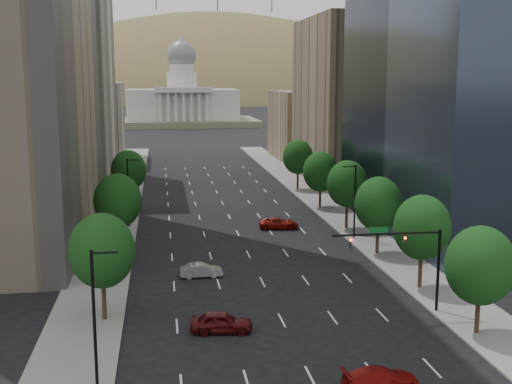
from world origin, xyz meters
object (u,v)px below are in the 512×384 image
car_red_near (381,379)px  car_silver (201,270)px  traffic_signal (410,253)px  car_red_far (279,223)px  car_maroon (221,322)px  capitol (183,104)px

car_red_near → car_silver: (-9.55, 24.86, -0.03)m
traffic_signal → car_red_far: (-5.03, 31.65, -4.47)m
car_silver → car_red_far: 22.21m
traffic_signal → car_maroon: size_ratio=1.93×
capitol → car_red_far: capitol is taller
traffic_signal → car_silver: (-16.17, 12.45, -4.50)m
capitol → car_red_far: (5.50, -188.06, -7.87)m
capitol → car_maroon: capitol is taller
traffic_signal → car_red_near: 14.76m
traffic_signal → car_silver: size_ratio=2.22×
capitol → car_red_near: capitol is taller
traffic_signal → car_red_near: (-6.62, -12.42, -4.46)m
car_red_far → car_maroon: bearing=169.3°
car_silver → car_red_far: (11.15, 19.21, 0.03)m
traffic_signal → car_red_near: traffic_signal is taller
car_red_near → car_red_far: (1.59, 44.07, -0.00)m
car_red_far → traffic_signal: bearing=-164.3°
car_silver → car_maroon: bearing=-179.8°
car_maroon → car_silver: 14.20m
capitol → car_silver: (-5.65, -207.26, -7.90)m
car_maroon → car_silver: size_ratio=1.15×
car_red_near → car_silver: size_ratio=1.19×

